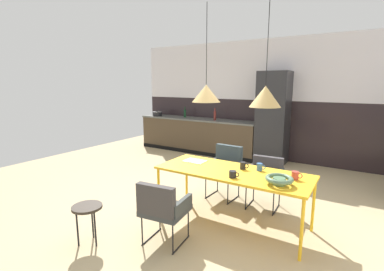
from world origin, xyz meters
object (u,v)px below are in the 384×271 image
(open_book, at_px, (195,161))
(mug_tall_blue, at_px, (233,174))
(fruit_bowl, at_px, (279,179))
(side_stool, at_px, (87,210))
(mug_white_ceramic, at_px, (260,167))
(bottle_oil_tall, at_px, (215,115))
(armchair_far_side, at_px, (162,205))
(mug_glass_clear, at_px, (295,175))
(dining_table, at_px, (232,174))
(refrigerator_column, at_px, (273,118))
(pendant_lamp_over_table_far, at_px, (265,96))
(armchair_corner_seat, at_px, (265,174))
(cooking_pot, at_px, (157,114))
(mug_dark_espresso, at_px, (243,166))
(pendant_lamp_over_table_near, at_px, (206,93))
(armchair_near_window, at_px, (225,165))
(bottle_wine_green, at_px, (185,113))

(open_book, distance_m, mug_tall_blue, 0.83)
(fruit_bowl, distance_m, side_stool, 2.19)
(mug_white_ceramic, relative_size, bottle_oil_tall, 0.38)
(armchair_far_side, relative_size, bottle_oil_tall, 2.47)
(mug_white_ceramic, bearing_deg, mug_glass_clear, -13.00)
(dining_table, distance_m, side_stool, 1.80)
(mug_glass_clear, relative_size, mug_tall_blue, 0.98)
(armchair_far_side, distance_m, mug_tall_blue, 0.91)
(refrigerator_column, height_order, pendant_lamp_over_table_far, pendant_lamp_over_table_far)
(side_stool, bearing_deg, armchair_far_side, 30.42)
(armchair_corner_seat, bearing_deg, cooking_pot, -33.08)
(mug_white_ceramic, relative_size, mug_glass_clear, 0.94)
(armchair_corner_seat, bearing_deg, mug_white_ceramic, 96.77)
(refrigerator_column, distance_m, mug_dark_espresso, 3.07)
(cooking_pot, distance_m, pendant_lamp_over_table_near, 4.59)
(mug_white_ceramic, height_order, side_stool, mug_white_ceramic)
(mug_dark_espresso, xyz_separation_m, side_stool, (-1.28, -1.45, -0.36))
(mug_white_ceramic, distance_m, pendant_lamp_over_table_far, 0.95)
(armchair_corner_seat, relative_size, mug_tall_blue, 5.78)
(side_stool, bearing_deg, pendant_lamp_over_table_near, 58.36)
(dining_table, bearing_deg, side_stool, -132.24)
(armchair_near_window, relative_size, cooking_pot, 3.10)
(armchair_far_side, relative_size, mug_dark_espresso, 6.49)
(pendant_lamp_over_table_near, bearing_deg, mug_tall_blue, -24.01)
(armchair_far_side, height_order, side_stool, armchair_far_side)
(refrigerator_column, relative_size, bottle_wine_green, 7.14)
(open_book, distance_m, mug_glass_clear, 1.39)
(cooking_pot, relative_size, pendant_lamp_over_table_near, 0.22)
(armchair_near_window, bearing_deg, mug_tall_blue, 122.61)
(dining_table, relative_size, pendant_lamp_over_table_near, 1.61)
(armchair_corner_seat, relative_size, open_book, 2.51)
(mug_dark_espresso, bearing_deg, side_stool, -131.44)
(dining_table, relative_size, fruit_bowl, 6.37)
(open_book, height_order, mug_dark_espresso, mug_dark_espresso)
(armchair_near_window, distance_m, open_book, 0.72)
(refrigerator_column, xyz_separation_m, cooking_pot, (-3.31, -0.10, -0.08))
(cooking_pot, xyz_separation_m, pendant_lamp_over_table_far, (4.12, -3.08, 0.72))
(fruit_bowl, bearing_deg, pendant_lamp_over_table_far, 150.03)
(refrigerator_column, relative_size, armchair_far_side, 2.76)
(mug_white_ceramic, height_order, bottle_wine_green, bottle_wine_green)
(dining_table, distance_m, fruit_bowl, 0.67)
(bottle_oil_tall, relative_size, side_stool, 0.66)
(side_stool, bearing_deg, bottle_oil_tall, 98.74)
(fruit_bowl, height_order, bottle_oil_tall, bottle_oil_tall)
(refrigerator_column, height_order, mug_dark_espresso, refrigerator_column)
(mug_white_ceramic, xyz_separation_m, bottle_oil_tall, (-2.16, 2.87, 0.26))
(pendant_lamp_over_table_near, relative_size, pendant_lamp_over_table_far, 0.98)
(armchair_far_side, distance_m, bottle_wine_green, 4.76)
(side_stool, height_order, pendant_lamp_over_table_near, pendant_lamp_over_table_near)
(mug_glass_clear, bearing_deg, refrigerator_column, 111.03)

